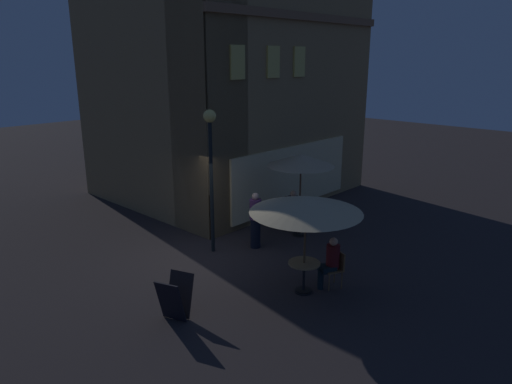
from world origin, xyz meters
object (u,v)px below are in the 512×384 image
at_px(street_lamp_near_corner, 211,152).
at_px(cafe_table_1, 299,218).
at_px(patio_umbrella_1, 301,160).
at_px(patron_seated_1, 294,207).
at_px(patron_standing_2, 255,220).
at_px(cafe_chair_1, 292,209).
at_px(menu_sandwich_board, 175,298).
at_px(cafe_table_0, 304,271).
at_px(patio_umbrella_0, 306,205).
at_px(cafe_chair_0, 336,266).
at_px(patron_seated_0, 331,260).

bearing_deg(street_lamp_near_corner, cafe_table_1, -20.86).
bearing_deg(patio_umbrella_1, street_lamp_near_corner, 159.14).
xyz_separation_m(patron_seated_1, patron_standing_2, (-2.02, -0.25, 0.13)).
bearing_deg(cafe_chair_1, patio_umbrella_1, 0.00).
relative_size(menu_sandwich_board, patron_seated_1, 0.77).
bearing_deg(patio_umbrella_1, cafe_table_0, -140.29).
xyz_separation_m(cafe_table_0, patio_umbrella_0, (0.00, 0.00, 1.57)).
distance_m(cafe_chair_0, patron_seated_1, 4.06).
bearing_deg(cafe_chair_1, patron_standing_2, -43.26).
distance_m(menu_sandwich_board, cafe_table_1, 5.58).
bearing_deg(cafe_chair_1, menu_sandwich_board, -36.82).
bearing_deg(cafe_table_0, cafe_chair_1, 42.33).
height_order(patron_seated_1, patron_standing_2, patron_standing_2).
xyz_separation_m(street_lamp_near_corner, patron_seated_0, (0.44, -3.59, -2.12)).
bearing_deg(patron_standing_2, cafe_table_1, 99.92).
height_order(street_lamp_near_corner, patron_seated_1, street_lamp_near_corner).
xyz_separation_m(cafe_table_1, cafe_chair_1, (0.51, 0.69, 0.02)).
xyz_separation_m(cafe_table_0, cafe_chair_1, (3.28, 2.99, 0.03)).
height_order(menu_sandwich_board, cafe_chair_0, menu_sandwich_board).
xyz_separation_m(menu_sandwich_board, patron_seated_1, (5.89, 1.65, 0.21)).
xyz_separation_m(cafe_table_1, patio_umbrella_0, (-2.77, -2.30, 1.56)).
distance_m(cafe_table_0, patron_seated_1, 4.29).
relative_size(cafe_chair_0, patron_seated_0, 0.70).
bearing_deg(cafe_table_0, menu_sandwich_board, 155.78).
bearing_deg(street_lamp_near_corner, cafe_table_0, -92.98).
distance_m(patron_seated_0, patron_standing_2, 2.97).
relative_size(patio_umbrella_0, patron_seated_1, 2.09).
bearing_deg(cafe_table_1, cafe_chair_0, -127.29).
height_order(cafe_table_0, patron_seated_1, patron_seated_1).
height_order(street_lamp_near_corner, cafe_table_1, street_lamp_near_corner).
distance_m(cafe_chair_1, patron_seated_0, 4.24).
xyz_separation_m(street_lamp_near_corner, cafe_chair_1, (3.11, -0.30, -2.25)).
distance_m(menu_sandwich_board, patron_standing_2, 4.14).
xyz_separation_m(cafe_chair_0, patron_standing_2, (0.43, 2.98, 0.29)).
distance_m(menu_sandwich_board, patio_umbrella_0, 3.38).
bearing_deg(cafe_table_1, cafe_chair_1, 53.33).
bearing_deg(patron_seated_1, cafe_table_1, 0.00).
bearing_deg(patio_umbrella_1, menu_sandwich_board, -168.81).
relative_size(patio_umbrella_0, cafe_chair_1, 2.62).
height_order(cafe_table_0, patron_standing_2, patron_standing_2).
bearing_deg(patio_umbrella_0, menu_sandwich_board, 155.78).
relative_size(patio_umbrella_0, patron_standing_2, 1.55).
xyz_separation_m(cafe_chair_1, patron_seated_0, (-2.67, -3.29, 0.13)).
bearing_deg(patio_umbrella_0, street_lamp_near_corner, 87.02).
relative_size(patio_umbrella_1, patron_seated_0, 2.04).
bearing_deg(patron_standing_2, cafe_table_0, -3.01).
distance_m(cafe_chair_0, patron_standing_2, 3.02).
bearing_deg(cafe_table_0, cafe_table_1, 39.71).
distance_m(cafe_table_0, patio_umbrella_1, 4.02).
bearing_deg(cafe_chair_1, patron_seated_0, -2.44).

